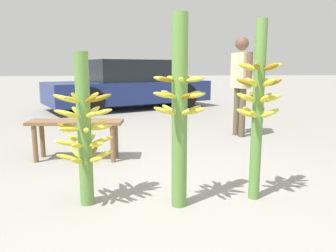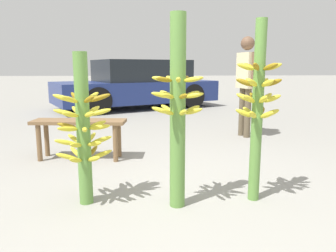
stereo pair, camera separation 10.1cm
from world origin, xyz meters
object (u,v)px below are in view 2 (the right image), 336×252
object	(u,v)px
banana_stalk_center	(178,111)
vendor_person	(246,77)
banana_stalk_left	(83,129)
parked_car	(138,85)
banana_stalk_right	(258,105)
market_bench	(79,128)

from	to	relation	value
banana_stalk_center	vendor_person	world-z (taller)	vendor_person
banana_stalk_left	parked_car	distance (m)	6.52
banana_stalk_center	banana_stalk_right	world-z (taller)	banana_stalk_center
banana_stalk_center	banana_stalk_right	xyz separation A→B (m)	(0.68, 0.08, 0.03)
vendor_person	market_bench	xyz separation A→B (m)	(-2.46, -1.17, -0.58)
parked_car	banana_stalk_center	bearing A→B (deg)	158.59
banana_stalk_left	vendor_person	distance (m)	3.36
market_bench	parked_car	world-z (taller)	parked_car
banana_stalk_right	vendor_person	size ratio (longest dim) A/B	0.94
banana_stalk_left	banana_stalk_center	bearing A→B (deg)	-8.42
banana_stalk_right	banana_stalk_center	bearing A→B (deg)	-173.07
banana_stalk_center	market_bench	xyz separation A→B (m)	(-1.07, 1.50, -0.40)
vendor_person	banana_stalk_center	bearing A→B (deg)	-41.66
vendor_person	market_bench	size ratio (longest dim) A/B	1.38
banana_stalk_left	market_bench	distance (m)	1.44
banana_stalk_left	banana_stalk_center	xyz separation A→B (m)	(0.76, -0.11, 0.16)
vendor_person	market_bench	distance (m)	2.79
vendor_person	market_bench	world-z (taller)	vendor_person
banana_stalk_right	market_bench	size ratio (longest dim) A/B	1.30
banana_stalk_right	vendor_person	xyz separation A→B (m)	(0.72, 2.58, 0.15)
banana_stalk_right	market_bench	bearing A→B (deg)	140.93
banana_stalk_left	vendor_person	bearing A→B (deg)	49.80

